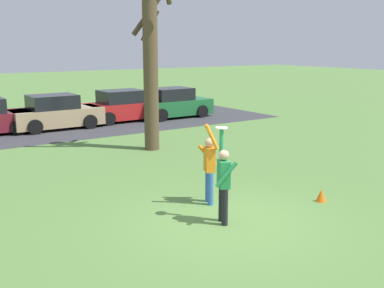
# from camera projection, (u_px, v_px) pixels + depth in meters

# --- Properties ---
(ground_plane) EXTENTS (120.00, 120.00, 0.00)m
(ground_plane) POSITION_uv_depth(u_px,v_px,m) (226.00, 221.00, 10.40)
(ground_plane) COLOR #567F3D
(person_catcher) EXTENTS (0.49, 0.59, 2.08)m
(person_catcher) POSITION_uv_depth(u_px,v_px,m) (224.00, 180.00, 10.10)
(person_catcher) COLOR black
(person_catcher) RESTS_ON ground_plane
(person_defender) EXTENTS (0.58, 0.65, 2.04)m
(person_defender) POSITION_uv_depth(u_px,v_px,m) (209.00, 165.00, 11.38)
(person_defender) COLOR #3366B7
(person_defender) RESTS_ON ground_plane
(frisbee_disc) EXTENTS (0.26, 0.26, 0.02)m
(frisbee_disc) POSITION_uv_depth(u_px,v_px,m) (222.00, 128.00, 10.08)
(frisbee_disc) COLOR white
(frisbee_disc) RESTS_ON person_catcher
(parked_car_tan) EXTENTS (4.10, 2.05, 1.59)m
(parked_car_tan) POSITION_uv_depth(u_px,v_px,m) (56.00, 113.00, 21.70)
(parked_car_tan) COLOR tan
(parked_car_tan) RESTS_ON ground_plane
(parked_car_red) EXTENTS (4.10, 2.05, 1.59)m
(parked_car_red) POSITION_uv_depth(u_px,v_px,m) (123.00, 107.00, 23.94)
(parked_car_red) COLOR red
(parked_car_red) RESTS_ON ground_plane
(parked_car_green) EXTENTS (4.10, 2.05, 1.59)m
(parked_car_green) POSITION_uv_depth(u_px,v_px,m) (173.00, 104.00, 25.12)
(parked_car_green) COLOR #1E6633
(parked_car_green) RESTS_ON ground_plane
(parking_strip) EXTENTS (25.62, 6.40, 0.01)m
(parking_strip) POSITION_uv_depth(u_px,v_px,m) (23.00, 132.00, 20.96)
(parking_strip) COLOR #38383D
(parking_strip) RESTS_ON ground_plane
(bare_tree_tall) EXTENTS (1.84, 1.70, 6.94)m
(bare_tree_tall) POSITION_uv_depth(u_px,v_px,m) (151.00, 60.00, 16.85)
(bare_tree_tall) COLOR brown
(bare_tree_tall) RESTS_ON ground_plane
(field_cone_orange) EXTENTS (0.26, 0.26, 0.32)m
(field_cone_orange) POSITION_uv_depth(u_px,v_px,m) (321.00, 195.00, 11.67)
(field_cone_orange) COLOR orange
(field_cone_orange) RESTS_ON ground_plane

